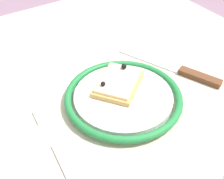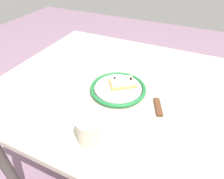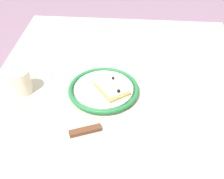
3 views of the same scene
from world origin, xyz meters
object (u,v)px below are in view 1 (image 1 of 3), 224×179
at_px(pizza_slice_near, 119,83).
at_px(knife, 185,72).
at_px(fork, 56,147).
at_px(dining_table, 92,132).
at_px(plate, 123,97).

height_order(pizza_slice_near, knife, pizza_slice_near).
bearing_deg(pizza_slice_near, fork, -160.66).
xyz_separation_m(dining_table, knife, (0.20, -0.05, 0.11)).
bearing_deg(dining_table, knife, -14.08).
distance_m(dining_table, knife, 0.24).
xyz_separation_m(dining_table, plate, (0.04, -0.05, 0.12)).
bearing_deg(knife, pizza_slice_near, 169.19).
bearing_deg(pizza_slice_near, plate, -105.61).
height_order(plate, knife, plate).
height_order(plate, pizza_slice_near, pizza_slice_near).
bearing_deg(plate, pizza_slice_near, 74.39).
bearing_deg(fork, knife, 5.12).
height_order(dining_table, plate, plate).
relative_size(dining_table, knife, 4.14).
bearing_deg(fork, plate, 10.98).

